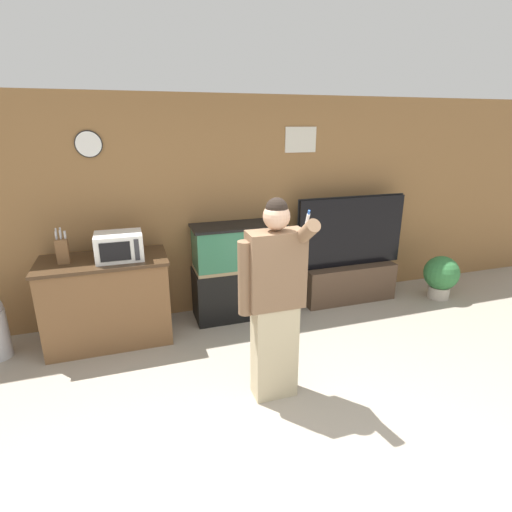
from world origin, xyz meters
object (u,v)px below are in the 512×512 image
(aquarium_on_stand, at_px, (239,271))
(tv_on_stand, at_px, (348,271))
(person_standing, at_px, (274,299))
(potted_plant, at_px, (441,275))
(counter_island, at_px, (108,300))
(knife_block, at_px, (63,250))
(microwave, at_px, (119,246))

(aquarium_on_stand, bearing_deg, tv_on_stand, -0.44)
(person_standing, distance_m, potted_plant, 3.18)
(counter_island, xyz_separation_m, potted_plant, (4.25, -0.20, -0.15))
(knife_block, relative_size, person_standing, 0.20)
(counter_island, height_order, tv_on_stand, tv_on_stand)
(aquarium_on_stand, xyz_separation_m, tv_on_stand, (1.51, -0.01, -0.17))
(knife_block, distance_m, potted_plant, 4.67)
(tv_on_stand, xyz_separation_m, person_standing, (-1.65, -1.57, 0.50))
(tv_on_stand, xyz_separation_m, potted_plant, (1.23, -0.34, -0.09))
(counter_island, height_order, potted_plant, counter_island)
(counter_island, height_order, person_standing, person_standing)
(person_standing, relative_size, potted_plant, 2.97)
(counter_island, bearing_deg, aquarium_on_stand, 5.88)
(counter_island, bearing_deg, knife_block, -179.13)
(aquarium_on_stand, height_order, tv_on_stand, tv_on_stand)
(person_standing, xyz_separation_m, potted_plant, (2.88, 1.22, -0.58))
(microwave, bearing_deg, person_standing, -49.24)
(microwave, distance_m, tv_on_stand, 2.92)
(tv_on_stand, bearing_deg, knife_block, -177.47)
(knife_block, bearing_deg, person_standing, -39.42)
(counter_island, distance_m, tv_on_stand, 3.02)
(tv_on_stand, bearing_deg, microwave, -176.18)
(counter_island, xyz_separation_m, aquarium_on_stand, (1.51, 0.16, 0.11))
(microwave, bearing_deg, tv_on_stand, 3.82)
(counter_island, bearing_deg, microwave, -14.38)
(counter_island, relative_size, knife_block, 3.65)
(person_standing, bearing_deg, counter_island, 133.82)
(counter_island, relative_size, tv_on_stand, 0.86)
(microwave, distance_m, potted_plant, 4.14)
(person_standing, bearing_deg, tv_on_stand, 43.46)
(counter_island, xyz_separation_m, tv_on_stand, (3.02, 0.14, -0.06))
(microwave, distance_m, aquarium_on_stand, 1.44)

